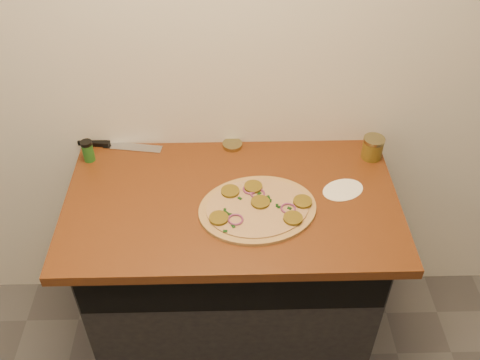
{
  "coord_description": "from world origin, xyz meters",
  "views": [
    {
      "loc": [
        -0.0,
        0.02,
        2.22
      ],
      "look_at": [
        0.03,
        1.46,
        0.95
      ],
      "focal_mm": 40.0,
      "sensor_mm": 36.0,
      "label": 1
    }
  ],
  "objects_px": {
    "pizza": "(258,208)",
    "chefs_knife": "(112,145)",
    "spice_shaker": "(88,151)",
    "salsa_jar": "(373,148)"
  },
  "relations": [
    {
      "from": "salsa_jar",
      "to": "spice_shaker",
      "type": "height_order",
      "value": "salsa_jar"
    },
    {
      "from": "salsa_jar",
      "to": "chefs_knife",
      "type": "bearing_deg",
      "value": 174.85
    },
    {
      "from": "chefs_knife",
      "to": "spice_shaker",
      "type": "distance_m",
      "value": 0.12
    },
    {
      "from": "pizza",
      "to": "chefs_knife",
      "type": "xyz_separation_m",
      "value": [
        -0.57,
        0.38,
        -0.0
      ]
    },
    {
      "from": "chefs_knife",
      "to": "salsa_jar",
      "type": "height_order",
      "value": "salsa_jar"
    },
    {
      "from": "chefs_knife",
      "to": "salsa_jar",
      "type": "relative_size",
      "value": 3.8
    },
    {
      "from": "chefs_knife",
      "to": "spice_shaker",
      "type": "relative_size",
      "value": 3.86
    },
    {
      "from": "spice_shaker",
      "to": "salsa_jar",
      "type": "bearing_deg",
      "value": -0.43
    },
    {
      "from": "salsa_jar",
      "to": "spice_shaker",
      "type": "bearing_deg",
      "value": 179.57
    },
    {
      "from": "pizza",
      "to": "chefs_knife",
      "type": "bearing_deg",
      "value": 146.31
    }
  ]
}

